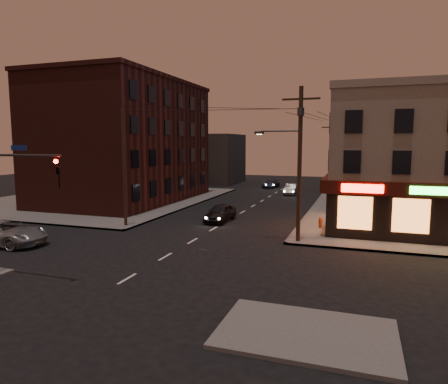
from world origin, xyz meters
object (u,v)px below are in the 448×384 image
at_px(sedan_far, 271,184).
at_px(sedan_mid, 291,189).
at_px(fire_hydrant, 320,222).
at_px(sedan_near, 220,213).
at_px(suv_cross, 4,233).

bearing_deg(sedan_far, sedan_mid, -52.00).
xyz_separation_m(sedan_mid, fire_hydrant, (5.58, -20.16, -0.09)).
bearing_deg(sedan_far, fire_hydrant, -63.26).
relative_size(sedan_far, fire_hydrant, 5.18).
height_order(sedan_near, sedan_mid, sedan_near).
bearing_deg(sedan_mid, suv_cross, -111.83).
bearing_deg(suv_cross, sedan_mid, -25.80).
relative_size(sedan_near, fire_hydrant, 5.24).
distance_m(sedan_mid, fire_hydrant, 20.92).
xyz_separation_m(sedan_mid, sedan_far, (-4.08, 6.80, -0.07)).
xyz_separation_m(sedan_near, sedan_far, (-1.36, 26.40, -0.12)).
relative_size(suv_cross, sedan_mid, 1.38).
bearing_deg(fire_hydrant, sedan_far, 109.71).
xyz_separation_m(suv_cross, sedan_near, (10.65, 11.93, -0.06)).
height_order(sedan_near, sedan_far, sedan_near).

